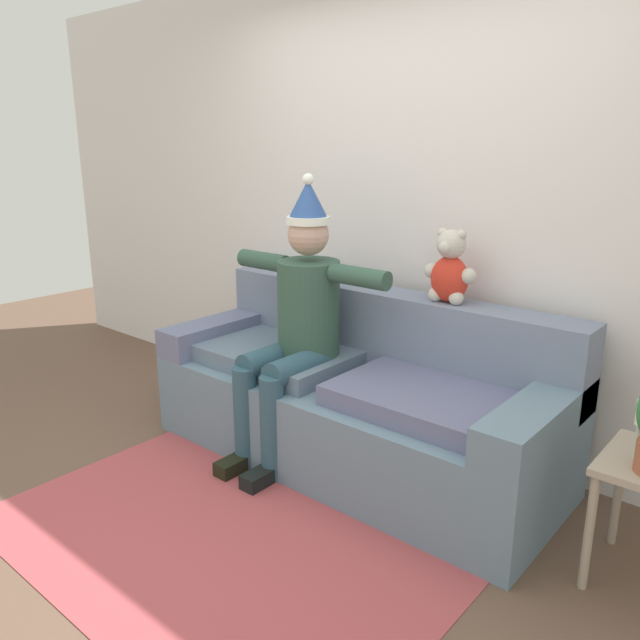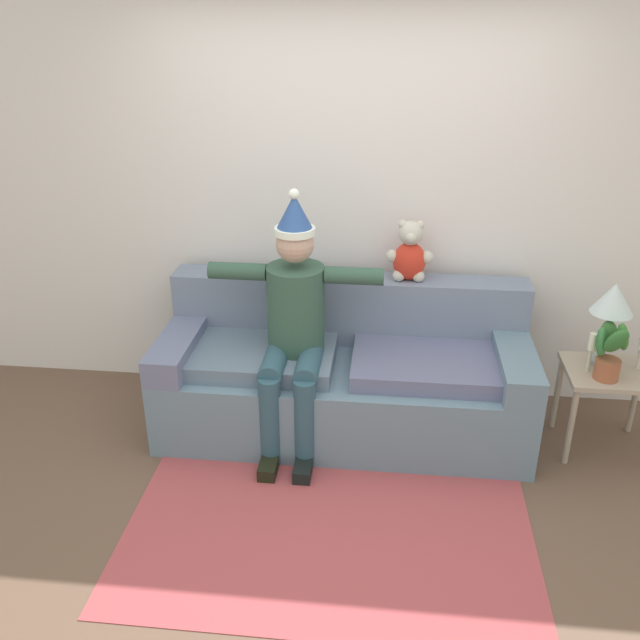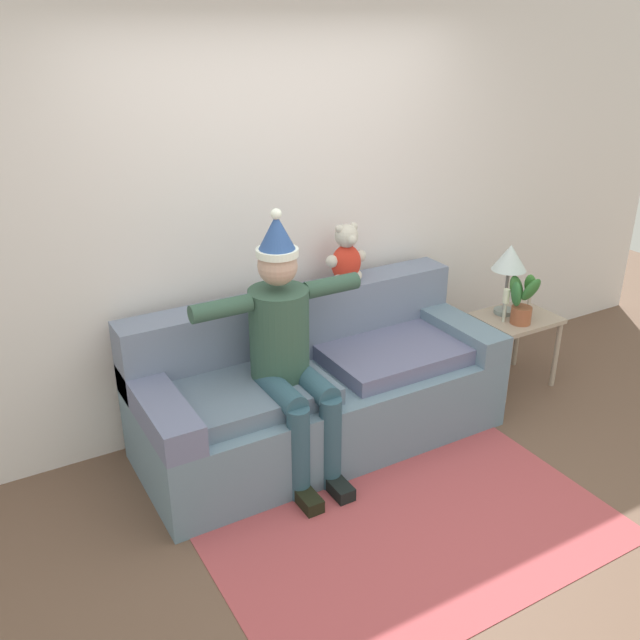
{
  "view_description": "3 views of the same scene",
  "coord_description": "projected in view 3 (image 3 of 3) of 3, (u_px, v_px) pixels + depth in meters",
  "views": [
    {
      "loc": [
        1.89,
        -1.52,
        1.7
      ],
      "look_at": [
        -0.14,
        0.87,
        0.8
      ],
      "focal_mm": 35.11,
      "sensor_mm": 36.0,
      "label": 1
    },
    {
      "loc": [
        0.25,
        -2.7,
        2.48
      ],
      "look_at": [
        -0.14,
        0.92,
        0.77
      ],
      "focal_mm": 38.41,
      "sensor_mm": 36.0,
      "label": 2
    },
    {
      "loc": [
        -1.85,
        -2.21,
        2.47
      ],
      "look_at": [
        -0.08,
        0.86,
        0.89
      ],
      "focal_mm": 38.69,
      "sensor_mm": 36.0,
      "label": 3
    }
  ],
  "objects": [
    {
      "name": "side_table",
      "position": [
        516.0,
        327.0,
        4.87
      ],
      "size": [
        0.53,
        0.44,
        0.53
      ],
      "color": "tan",
      "rests_on": "ground_plane"
    },
    {
      "name": "area_rug",
      "position": [
        418.0,
        533.0,
        3.58
      ],
      "size": [
        2.09,
        1.28,
        0.01
      ],
      "primitive_type": "cube",
      "color": "#AF474C",
      "rests_on": "ground_plane"
    },
    {
      "name": "ground_plane",
      "position": [
        415.0,
        531.0,
        3.6
      ],
      "size": [
        10.0,
        10.0,
        0.0
      ],
      "primitive_type": "plane",
      "color": "brown"
    },
    {
      "name": "table_lamp",
      "position": [
        510.0,
        261.0,
        4.73
      ],
      "size": [
        0.24,
        0.24,
        0.51
      ],
      "color": "gray",
      "rests_on": "side_table"
    },
    {
      "name": "candle_short",
      "position": [
        531.0,
        291.0,
        4.88
      ],
      "size": [
        0.04,
        0.04,
        0.23
      ],
      "color": "beige",
      "rests_on": "side_table"
    },
    {
      "name": "person_seated",
      "position": [
        287.0,
        345.0,
        3.83
      ],
      "size": [
        1.02,
        0.77,
        1.54
      ],
      "color": "#315041",
      "rests_on": "ground_plane"
    },
    {
      "name": "candle_tall",
      "position": [
        506.0,
        301.0,
        4.69
      ],
      "size": [
        0.04,
        0.04,
        0.24
      ],
      "color": "beige",
      "rests_on": "side_table"
    },
    {
      "name": "teddy_bear",
      "position": [
        346.0,
        256.0,
        4.36
      ],
      "size": [
        0.29,
        0.17,
        0.38
      ],
      "color": "red",
      "rests_on": "couch"
    },
    {
      "name": "potted_plant",
      "position": [
        523.0,
        299.0,
        4.66
      ],
      "size": [
        0.21,
        0.25,
        0.37
      ],
      "color": "#9D5537",
      "rests_on": "side_table"
    },
    {
      "name": "back_wall",
      "position": [
        275.0,
        211.0,
        4.28
      ],
      "size": [
        7.0,
        0.1,
        2.7
      ],
      "primitive_type": "cube",
      "color": "silver",
      "rests_on": "ground_plane"
    },
    {
      "name": "couch",
      "position": [
        317.0,
        388.0,
        4.27
      ],
      "size": [
        2.24,
        0.89,
        0.9
      ],
      "color": "slate",
      "rests_on": "ground_plane"
    }
  ]
}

